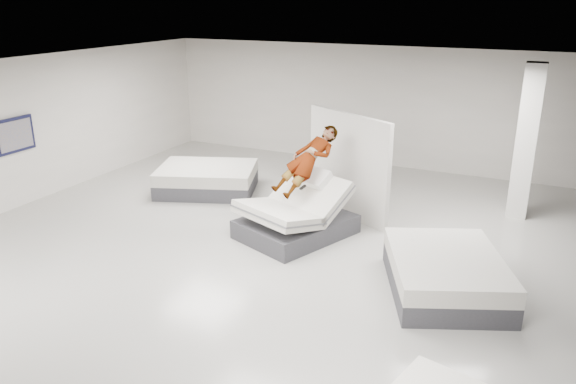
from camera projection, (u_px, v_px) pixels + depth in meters
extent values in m
plane|color=#A6A49D|center=(248.00, 266.00, 9.69)|extent=(14.00, 14.00, 0.00)
plane|color=black|center=(243.00, 79.00, 8.64)|extent=(14.00, 14.00, 0.00)
cube|color=beige|center=(373.00, 106.00, 15.14)|extent=(12.00, 0.04, 3.20)
cube|color=#3E3E43|center=(296.00, 227.00, 10.88)|extent=(2.18, 2.47, 0.36)
cube|color=white|center=(310.00, 195.00, 10.93)|extent=(1.79, 1.47, 0.76)
cube|color=#5E5E62|center=(310.00, 195.00, 10.93)|extent=(1.78, 1.40, 0.61)
cube|color=white|center=(278.00, 214.00, 10.44)|extent=(1.82, 1.54, 0.42)
cube|color=#5E5E62|center=(278.00, 214.00, 10.44)|extent=(1.83, 1.53, 0.23)
cube|color=silver|center=(315.00, 178.00, 10.92)|extent=(0.68, 0.60, 0.35)
imported|color=slate|center=(308.00, 170.00, 10.72)|extent=(1.12, 1.60, 1.51)
cube|color=black|center=(303.00, 187.00, 10.41)|extent=(0.10, 0.15, 0.08)
cube|color=silver|center=(348.00, 165.00, 11.64)|extent=(2.14, 1.27, 2.18)
cube|color=#3E3E43|center=(445.00, 281.00, 8.82)|extent=(2.39, 2.68, 0.33)
cube|color=white|center=(446.00, 264.00, 8.72)|extent=(2.39, 2.68, 0.28)
cube|color=#3E3E43|center=(207.00, 184.00, 13.36)|extent=(2.66, 2.34, 0.33)
cube|color=white|center=(207.00, 172.00, 13.26)|extent=(2.66, 2.34, 0.28)
cube|color=white|center=(526.00, 142.00, 11.39)|extent=(0.40, 0.40, 3.20)
cube|color=black|center=(15.00, 135.00, 11.99)|extent=(0.05, 0.95, 0.75)
cube|color=gray|center=(16.00, 135.00, 11.98)|extent=(0.02, 0.82, 0.62)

